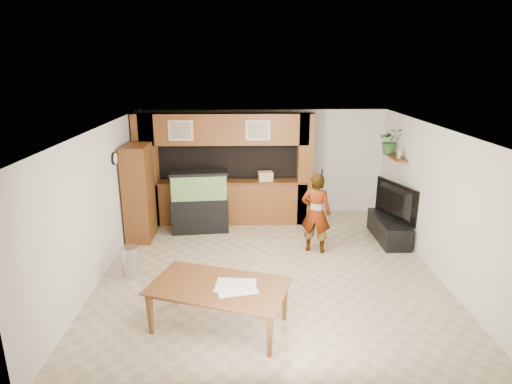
{
  "coord_description": "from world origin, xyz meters",
  "views": [
    {
      "loc": [
        -0.42,
        -7.16,
        3.67
      ],
      "look_at": [
        -0.23,
        0.6,
        1.32
      ],
      "focal_mm": 30.0,
      "sensor_mm": 36.0,
      "label": 1
    }
  ],
  "objects_px": {
    "aquarium": "(200,202)",
    "dining_table": "(218,308)",
    "pantry_cabinet": "(139,193)",
    "person": "(316,213)",
    "television": "(391,201)"
  },
  "relations": [
    {
      "from": "aquarium",
      "to": "dining_table",
      "type": "relative_size",
      "value": 0.73
    },
    {
      "from": "pantry_cabinet",
      "to": "dining_table",
      "type": "height_order",
      "value": "pantry_cabinet"
    },
    {
      "from": "aquarium",
      "to": "person",
      "type": "xyz_separation_m",
      "value": [
        2.43,
        -1.14,
        0.13
      ]
    },
    {
      "from": "aquarium",
      "to": "dining_table",
      "type": "bearing_deg",
      "value": -85.85
    },
    {
      "from": "aquarium",
      "to": "person",
      "type": "distance_m",
      "value": 2.69
    },
    {
      "from": "dining_table",
      "to": "person",
      "type": "bearing_deg",
      "value": 73.51
    },
    {
      "from": "pantry_cabinet",
      "to": "television",
      "type": "height_order",
      "value": "pantry_cabinet"
    },
    {
      "from": "person",
      "to": "dining_table",
      "type": "bearing_deg",
      "value": 74.2
    },
    {
      "from": "person",
      "to": "television",
      "type": "bearing_deg",
      "value": -143.01
    },
    {
      "from": "pantry_cabinet",
      "to": "person",
      "type": "distance_m",
      "value": 3.75
    },
    {
      "from": "aquarium",
      "to": "television",
      "type": "height_order",
      "value": "aquarium"
    },
    {
      "from": "pantry_cabinet",
      "to": "dining_table",
      "type": "bearing_deg",
      "value": -61.04
    },
    {
      "from": "television",
      "to": "person",
      "type": "distance_m",
      "value": 1.78
    },
    {
      "from": "aquarium",
      "to": "television",
      "type": "xyz_separation_m",
      "value": [
        4.11,
        -0.58,
        0.18
      ]
    },
    {
      "from": "television",
      "to": "person",
      "type": "bearing_deg",
      "value": 89.66
    }
  ]
}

